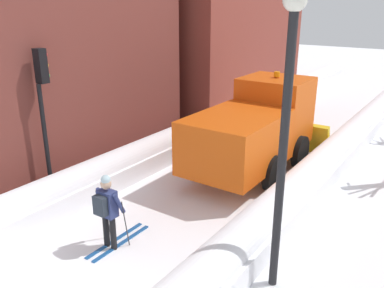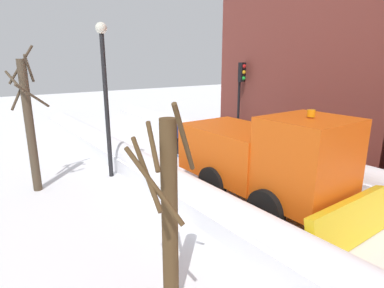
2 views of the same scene
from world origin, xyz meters
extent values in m
plane|color=white|center=(0.00, 10.00, 0.00)|extent=(80.00, 80.00, 0.00)
cube|color=white|center=(-2.57, 10.00, 0.30)|extent=(1.10, 36.00, 0.60)
cylinder|color=white|center=(-2.57, 10.00, 0.60)|extent=(0.90, 34.20, 0.90)
cube|color=white|center=(2.57, 10.00, 0.28)|extent=(1.10, 36.00, 0.56)
cylinder|color=white|center=(2.57, 10.00, 0.56)|extent=(0.90, 34.20, 0.90)
cube|color=brown|center=(-7.13, 5.92, 5.87)|extent=(6.97, 8.35, 11.74)
cube|color=#DB510F|center=(0.52, 7.33, 1.40)|extent=(2.30, 3.40, 1.60)
cube|color=#DB510F|center=(0.52, 10.03, 1.75)|extent=(2.20, 2.00, 2.30)
cube|color=black|center=(0.52, 10.99, 2.26)|extent=(1.85, 0.06, 1.01)
cube|color=yellow|center=(0.52, 11.38, 0.55)|extent=(3.20, 0.46, 1.13)
cylinder|color=orange|center=(0.52, 10.03, 3.02)|extent=(0.20, 0.20, 0.18)
cylinder|color=black|center=(-0.63, 9.73, 0.55)|extent=(0.25, 1.10, 1.10)
cylinder|color=black|center=(1.67, 9.73, 0.55)|extent=(0.25, 1.10, 1.10)
cylinder|color=black|center=(-0.63, 7.53, 0.55)|extent=(0.25, 1.10, 1.10)
cylinder|color=black|center=(1.67, 7.53, 0.55)|extent=(0.25, 1.10, 1.10)
cylinder|color=black|center=(-0.26, 2.64, 0.41)|extent=(0.14, 0.14, 0.82)
cylinder|color=black|center=(-0.04, 2.64, 0.41)|extent=(0.14, 0.14, 0.82)
cube|color=navy|center=(-0.15, 2.64, 1.13)|extent=(0.42, 0.26, 0.62)
cube|color=#262D38|center=(-0.15, 2.43, 1.16)|extent=(0.32, 0.16, 0.44)
sphere|color=tan|center=(-0.15, 2.64, 1.60)|extent=(0.24, 0.24, 0.24)
sphere|color=silver|center=(-0.15, 2.64, 1.70)|extent=(0.22, 0.22, 0.22)
cylinder|color=navy|center=(-0.41, 2.74, 1.16)|extent=(0.09, 0.33, 0.56)
cylinder|color=navy|center=(0.11, 2.74, 1.16)|extent=(0.09, 0.33, 0.56)
cube|color=#194C8C|center=(-0.26, 2.89, 0.01)|extent=(0.09, 1.80, 0.03)
cube|color=#194C8C|center=(-0.04, 2.89, 0.01)|extent=(0.09, 1.80, 0.03)
cylinder|color=#262628|center=(-0.45, 2.86, 0.60)|extent=(0.02, 0.19, 1.19)
cylinder|color=#262628|center=(0.15, 2.86, 0.60)|extent=(0.02, 0.19, 1.19)
cylinder|color=black|center=(-3.32, 3.46, 1.66)|extent=(0.12, 0.12, 3.32)
cube|color=black|center=(-3.32, 3.60, 3.77)|extent=(0.28, 0.24, 0.90)
sphere|color=red|center=(-3.32, 3.73, 4.05)|extent=(0.18, 0.18, 0.18)
sphere|color=gold|center=(-3.32, 3.73, 3.77)|extent=(0.18, 0.18, 0.18)
sphere|color=green|center=(-3.32, 3.73, 3.49)|extent=(0.18, 0.18, 0.18)
cylinder|color=black|center=(3.44, 3.59, 2.60)|extent=(0.16, 0.16, 5.20)
sphere|color=silver|center=(3.44, 3.59, 5.38)|extent=(0.40, 0.40, 0.40)
cylinder|color=#4A3C2D|center=(6.00, 3.40, 2.18)|extent=(0.28, 0.28, 4.37)
cylinder|color=#4A3C2D|center=(5.85, 3.75, 3.24)|extent=(1.03, 0.56, 0.85)
cylinder|color=#4A3C2D|center=(6.21, 3.20, 3.19)|extent=(0.57, 0.70, 0.80)
cylinder|color=#4A3C2D|center=(5.98, 3.12, 4.19)|extent=(0.85, 0.15, 1.23)
cylinder|color=#4A3C2D|center=(5.82, 3.49, 4.07)|extent=(0.34, 0.60, 0.89)
cylinder|color=#4A3C2D|center=(6.28, 3.54, 3.69)|extent=(0.40, 0.86, 0.67)
cylinder|color=#4D371F|center=(5.10, 10.58, 1.73)|extent=(0.28, 0.28, 3.46)
cylinder|color=#4D371F|center=(4.95, 10.81, 3.15)|extent=(0.72, 0.52, 1.25)
cylinder|color=#4D371F|center=(5.48, 10.52, 2.63)|extent=(0.22, 1.14, 0.95)
cylinder|color=#4D371F|center=(5.32, 10.49, 3.03)|extent=(0.30, 0.71, 0.70)
cylinder|color=#4D371F|center=(5.47, 10.74, 2.50)|extent=(0.44, 1.14, 1.06)
camera|label=1|loc=(5.94, -2.88, 5.36)|focal=37.89mm
camera|label=2|loc=(7.60, 14.70, 4.33)|focal=29.56mm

